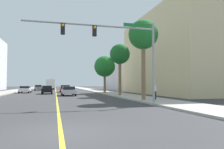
{
  "coord_description": "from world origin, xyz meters",
  "views": [
    {
      "loc": [
        -0.22,
        -7.84,
        1.73
      ],
      "look_at": [
        5.34,
        13.11,
        2.66
      ],
      "focal_mm": 34.57,
      "sensor_mm": 36.0,
      "label": 1
    }
  ],
  "objects_px": {
    "palm_mid": "(120,55)",
    "car_gray": "(38,88)",
    "car_white": "(25,89)",
    "pedestrian": "(155,91)",
    "traffic_signal_mast": "(117,43)",
    "delivery_truck": "(50,84)",
    "car_red": "(65,88)",
    "car_silver": "(68,91)",
    "car_black": "(47,90)",
    "palm_far": "(105,67)",
    "palm_near": "(143,36)"
  },
  "relations": [
    {
      "from": "car_black",
      "to": "car_red",
      "type": "xyz_separation_m",
      "value": [
        3.3,
        7.14,
        0.02
      ]
    },
    {
      "from": "car_silver",
      "to": "palm_far",
      "type": "bearing_deg",
      "value": 36.41
    },
    {
      "from": "car_gray",
      "to": "delivery_truck",
      "type": "relative_size",
      "value": 0.44
    },
    {
      "from": "car_black",
      "to": "car_gray",
      "type": "bearing_deg",
      "value": 97.72
    },
    {
      "from": "traffic_signal_mast",
      "to": "pedestrian",
      "type": "distance_m",
      "value": 7.08
    },
    {
      "from": "car_white",
      "to": "delivery_truck",
      "type": "distance_m",
      "value": 23.85
    },
    {
      "from": "car_black",
      "to": "delivery_truck",
      "type": "xyz_separation_m",
      "value": [
        -0.13,
        28.88,
        0.91
      ]
    },
    {
      "from": "palm_mid",
      "to": "traffic_signal_mast",
      "type": "bearing_deg",
      "value": -107.82
    },
    {
      "from": "palm_near",
      "to": "palm_mid",
      "type": "bearing_deg",
      "value": 88.89
    },
    {
      "from": "palm_near",
      "to": "car_black",
      "type": "bearing_deg",
      "value": 117.99
    },
    {
      "from": "car_black",
      "to": "car_white",
      "type": "distance_m",
      "value": 6.85
    },
    {
      "from": "traffic_signal_mast",
      "to": "palm_far",
      "type": "xyz_separation_m",
      "value": [
        3.7,
        20.74,
        -0.26
      ]
    },
    {
      "from": "palm_mid",
      "to": "palm_far",
      "type": "relative_size",
      "value": 1.09
    },
    {
      "from": "car_silver",
      "to": "delivery_truck",
      "type": "height_order",
      "value": "delivery_truck"
    },
    {
      "from": "traffic_signal_mast",
      "to": "palm_mid",
      "type": "xyz_separation_m",
      "value": [
        3.88,
        12.06,
        0.71
      ]
    },
    {
      "from": "car_red",
      "to": "pedestrian",
      "type": "xyz_separation_m",
      "value": [
        7.67,
        -25.83,
        0.24
      ]
    },
    {
      "from": "palm_mid",
      "to": "car_silver",
      "type": "xyz_separation_m",
      "value": [
        -6.82,
        3.45,
        -5.07
      ]
    },
    {
      "from": "palm_mid",
      "to": "car_black",
      "type": "relative_size",
      "value": 1.62
    },
    {
      "from": "palm_near",
      "to": "car_silver",
      "type": "height_order",
      "value": "palm_near"
    },
    {
      "from": "traffic_signal_mast",
      "to": "car_white",
      "type": "distance_m",
      "value": 29.53
    },
    {
      "from": "palm_far",
      "to": "car_silver",
      "type": "bearing_deg",
      "value": -141.75
    },
    {
      "from": "delivery_truck",
      "to": "car_red",
      "type": "bearing_deg",
      "value": -83.14
    },
    {
      "from": "palm_far",
      "to": "car_silver",
      "type": "height_order",
      "value": "palm_far"
    },
    {
      "from": "pedestrian",
      "to": "traffic_signal_mast",
      "type": "bearing_deg",
      "value": -132.18
    },
    {
      "from": "car_red",
      "to": "pedestrian",
      "type": "height_order",
      "value": "pedestrian"
    },
    {
      "from": "palm_far",
      "to": "car_black",
      "type": "bearing_deg",
      "value": 173.23
    },
    {
      "from": "palm_mid",
      "to": "car_red",
      "type": "relative_size",
      "value": 1.66
    },
    {
      "from": "traffic_signal_mast",
      "to": "palm_mid",
      "type": "bearing_deg",
      "value": 72.18
    },
    {
      "from": "car_white",
      "to": "car_gray",
      "type": "bearing_deg",
      "value": -94.95
    },
    {
      "from": "car_red",
      "to": "delivery_truck",
      "type": "height_order",
      "value": "delivery_truck"
    },
    {
      "from": "traffic_signal_mast",
      "to": "pedestrian",
      "type": "bearing_deg",
      "value": 33.64
    },
    {
      "from": "palm_far",
      "to": "delivery_truck",
      "type": "height_order",
      "value": "palm_far"
    },
    {
      "from": "palm_mid",
      "to": "car_gray",
      "type": "height_order",
      "value": "palm_mid"
    },
    {
      "from": "car_silver",
      "to": "delivery_truck",
      "type": "distance_m",
      "value": 35.45
    },
    {
      "from": "palm_far",
      "to": "palm_mid",
      "type": "bearing_deg",
      "value": -88.81
    },
    {
      "from": "traffic_signal_mast",
      "to": "palm_near",
      "type": "height_order",
      "value": "palm_near"
    },
    {
      "from": "car_black",
      "to": "pedestrian",
      "type": "distance_m",
      "value": 21.67
    },
    {
      "from": "delivery_truck",
      "to": "pedestrian",
      "type": "distance_m",
      "value": 48.85
    },
    {
      "from": "pedestrian",
      "to": "car_gray",
      "type": "bearing_deg",
      "value": 123.81
    },
    {
      "from": "palm_mid",
      "to": "car_gray",
      "type": "xyz_separation_m",
      "value": [
        -12.84,
        29.82,
        -5.02
      ]
    },
    {
      "from": "car_white",
      "to": "pedestrian",
      "type": "distance_m",
      "value": 28.48
    },
    {
      "from": "traffic_signal_mast",
      "to": "palm_near",
      "type": "xyz_separation_m",
      "value": [
        3.71,
        3.37,
        1.52
      ]
    },
    {
      "from": "traffic_signal_mast",
      "to": "palm_mid",
      "type": "relative_size",
      "value": 1.48
    },
    {
      "from": "palm_near",
      "to": "car_black",
      "type": "height_order",
      "value": "palm_near"
    },
    {
      "from": "car_silver",
      "to": "car_black",
      "type": "bearing_deg",
      "value": 114.71
    },
    {
      "from": "car_white",
      "to": "pedestrian",
      "type": "xyz_separation_m",
      "value": [
        15.18,
        -24.09,
        0.31
      ]
    },
    {
      "from": "palm_near",
      "to": "car_white",
      "type": "bearing_deg",
      "value": 120.43
    },
    {
      "from": "car_red",
      "to": "car_silver",
      "type": "bearing_deg",
      "value": -91.99
    },
    {
      "from": "palm_near",
      "to": "palm_mid",
      "type": "xyz_separation_m",
      "value": [
        0.17,
        8.68,
        -0.81
      ]
    },
    {
      "from": "traffic_signal_mast",
      "to": "car_white",
      "type": "relative_size",
      "value": 2.47
    }
  ]
}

